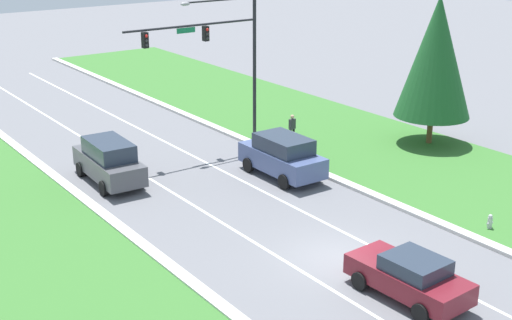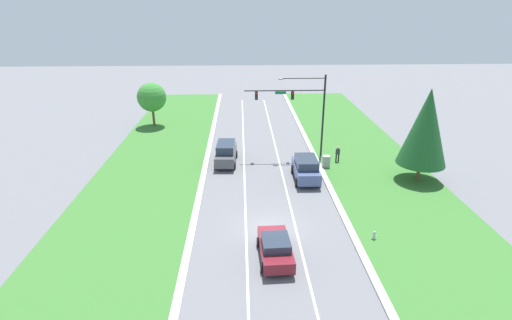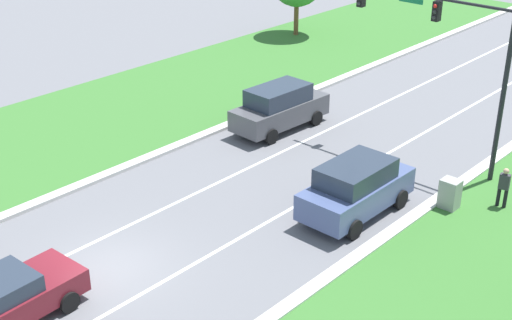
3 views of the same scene
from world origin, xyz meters
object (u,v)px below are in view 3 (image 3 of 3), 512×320
traffic_signal_mast (456,36)px  slate_blue_suv (356,188)px  burgundy_sedan (7,299)px  utility_cabinet (450,195)px  graphite_suv (280,107)px  pedestrian (504,186)px

traffic_signal_mast → slate_blue_suv: bearing=-92.9°
traffic_signal_mast → burgundy_sedan: bearing=-102.8°
burgundy_sedan → utility_cabinet: size_ratio=3.60×
slate_blue_suv → traffic_signal_mast: bearing=87.4°
traffic_signal_mast → burgundy_sedan: traffic_signal_mast is taller
graphite_suv → pedestrian: 11.30m
slate_blue_suv → pedestrian: bearing=46.9°
burgundy_sedan → graphite_suv: size_ratio=0.87×
traffic_signal_mast → utility_cabinet: size_ratio=6.90×
graphite_suv → pedestrian: bearing=1.6°
utility_cabinet → pedestrian: pedestrian is taller
burgundy_sedan → graphite_suv: 16.80m
slate_blue_suv → utility_cabinet: bearing=48.3°
utility_cabinet → slate_blue_suv: bearing=-132.1°
traffic_signal_mast → pedestrian: (3.58, -1.87, -4.74)m
traffic_signal_mast → graphite_suv: size_ratio=1.66×
traffic_signal_mast → slate_blue_suv: size_ratio=1.75×
utility_cabinet → pedestrian: (1.45, 1.40, 0.32)m
traffic_signal_mast → utility_cabinet: 6.38m
utility_cabinet → pedestrian: 2.04m
burgundy_sedan → slate_blue_suv: size_ratio=0.92×
traffic_signal_mast → burgundy_sedan: 19.14m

